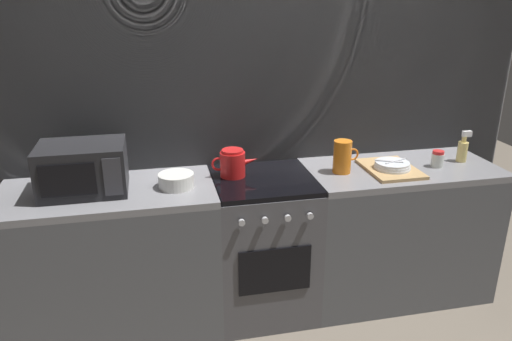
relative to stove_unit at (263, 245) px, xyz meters
The scene contains 12 objects.
ground_plane 0.45m from the stove_unit, 90.00° to the left, with size 8.00×8.00×0.00m, color #6B6054.
back_wall 0.82m from the stove_unit, 90.00° to the left, with size 3.60×0.05×2.40m.
counter_left 0.90m from the stove_unit, behind, with size 1.20×0.60×0.90m.
stove_unit is the anchor object (origin of this frame).
counter_right 0.90m from the stove_unit, ahead, with size 1.20×0.60×0.90m.
microwave 1.17m from the stove_unit, behind, with size 0.46×0.35×0.27m.
kettle 0.56m from the stove_unit, 157.85° to the left, with size 0.28×0.15×0.17m.
mixing_bowl 0.71m from the stove_unit, behind, with size 0.20×0.20×0.08m, color silver.
pitcher 0.74m from the stove_unit, ahead, with size 0.16×0.11×0.20m.
dish_pile 0.93m from the stove_unit, ahead, with size 0.30×0.40×0.07m.
spice_jar 1.22m from the stove_unit, ahead, with size 0.08×0.08×0.10m.
spray_bottle 1.43m from the stove_unit, ahead, with size 0.08×0.06×0.20m.
Camera 1 is at (-0.62, -2.63, 1.95)m, focal length 34.40 mm.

